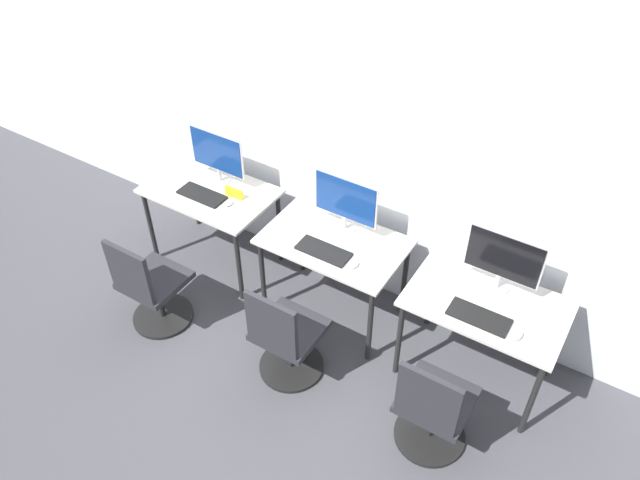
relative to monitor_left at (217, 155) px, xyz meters
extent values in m
plane|color=#3D3D42|center=(1.18, -0.47, -1.01)|extent=(20.00, 20.00, 0.00)
cube|color=silver|center=(1.18, 0.31, 0.39)|extent=(12.00, 0.05, 2.80)
cube|color=#BCB7AD|center=(0.00, -0.14, -0.27)|extent=(1.05, 0.66, 0.02)
cylinder|color=black|center=(-0.48, -0.42, -0.65)|extent=(0.04, 0.04, 0.73)
cylinder|color=black|center=(0.48, -0.42, -0.65)|extent=(0.04, 0.04, 0.73)
cylinder|color=black|center=(-0.48, 0.14, -0.65)|extent=(0.04, 0.04, 0.73)
cylinder|color=black|center=(0.48, 0.14, -0.65)|extent=(0.04, 0.04, 0.73)
cylinder|color=#B2B2B7|center=(0.00, 0.00, -0.25)|extent=(0.16, 0.16, 0.01)
cylinder|color=#B2B2B7|center=(0.00, 0.00, -0.19)|extent=(0.04, 0.04, 0.11)
cube|color=#B2B2B7|center=(0.00, 0.00, 0.03)|extent=(0.51, 0.01, 0.35)
cube|color=navy|center=(0.00, -0.01, 0.03)|extent=(0.49, 0.01, 0.33)
cube|color=black|center=(0.00, -0.24, -0.25)|extent=(0.40, 0.17, 0.02)
ellipsoid|color=silver|center=(0.25, -0.21, -0.24)|extent=(0.06, 0.09, 0.03)
cylinder|color=black|center=(0.07, -0.93, -1.00)|extent=(0.48, 0.48, 0.03)
cylinder|color=black|center=(0.07, -0.93, -0.80)|extent=(0.04, 0.04, 0.36)
cube|color=#232328|center=(0.07, -0.93, -0.59)|extent=(0.44, 0.44, 0.05)
cube|color=#232328|center=(0.07, -1.14, -0.35)|extent=(0.40, 0.04, 0.44)
cube|color=#BCB7AD|center=(1.18, -0.14, -0.27)|extent=(1.05, 0.66, 0.02)
cylinder|color=black|center=(0.71, -0.42, -0.65)|extent=(0.04, 0.04, 0.73)
cylinder|color=black|center=(1.66, -0.42, -0.65)|extent=(0.04, 0.04, 0.73)
cylinder|color=black|center=(0.71, 0.14, -0.65)|extent=(0.04, 0.04, 0.73)
cylinder|color=black|center=(1.66, 0.14, -0.65)|extent=(0.04, 0.04, 0.73)
cylinder|color=#B2B2B7|center=(1.18, 0.01, -0.25)|extent=(0.16, 0.16, 0.01)
cylinder|color=#B2B2B7|center=(1.18, 0.01, -0.19)|extent=(0.04, 0.04, 0.11)
cube|color=#B2B2B7|center=(1.18, 0.01, 0.03)|extent=(0.51, 0.01, 0.35)
cube|color=navy|center=(1.18, 0.00, 0.03)|extent=(0.49, 0.01, 0.33)
cube|color=black|center=(1.18, -0.29, -0.25)|extent=(0.40, 0.17, 0.02)
ellipsoid|color=silver|center=(1.44, -0.31, -0.24)|extent=(0.06, 0.09, 0.03)
cylinder|color=black|center=(1.22, -0.80, -1.00)|extent=(0.48, 0.48, 0.03)
cylinder|color=black|center=(1.22, -0.80, -0.80)|extent=(0.04, 0.04, 0.36)
cube|color=#232328|center=(1.22, -0.80, -0.59)|extent=(0.44, 0.44, 0.05)
cube|color=#232328|center=(1.22, -1.00, -0.35)|extent=(0.40, 0.04, 0.44)
cube|color=#BCB7AD|center=(2.37, -0.14, -0.27)|extent=(1.05, 0.66, 0.02)
cylinder|color=black|center=(1.89, -0.42, -0.65)|extent=(0.04, 0.04, 0.73)
cylinder|color=black|center=(2.84, -0.42, -0.65)|extent=(0.04, 0.04, 0.73)
cylinder|color=black|center=(1.89, 0.14, -0.65)|extent=(0.04, 0.04, 0.73)
cylinder|color=black|center=(2.84, 0.14, -0.65)|extent=(0.04, 0.04, 0.73)
cylinder|color=#B2B2B7|center=(2.37, 0.02, -0.25)|extent=(0.16, 0.16, 0.01)
cylinder|color=#B2B2B7|center=(2.37, 0.02, -0.19)|extent=(0.04, 0.04, 0.11)
cube|color=#B2B2B7|center=(2.37, 0.02, 0.03)|extent=(0.51, 0.01, 0.35)
cube|color=black|center=(2.37, 0.01, 0.03)|extent=(0.49, 0.01, 0.33)
cube|color=black|center=(2.37, -0.30, -0.25)|extent=(0.40, 0.17, 0.02)
ellipsoid|color=silver|center=(2.63, -0.32, -0.24)|extent=(0.06, 0.09, 0.03)
cylinder|color=black|center=(2.33, -0.79, -1.00)|extent=(0.48, 0.48, 0.03)
cylinder|color=black|center=(2.33, -0.79, -0.80)|extent=(0.04, 0.04, 0.36)
cube|color=#232328|center=(2.33, -0.79, -0.59)|extent=(0.44, 0.44, 0.05)
cube|color=#232328|center=(2.33, -0.99, -0.35)|extent=(0.40, 0.04, 0.44)
cube|color=yellow|center=(0.23, -0.11, -0.22)|extent=(0.16, 0.03, 0.08)
camera|label=1|loc=(2.93, -3.14, 2.76)|focal=35.00mm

